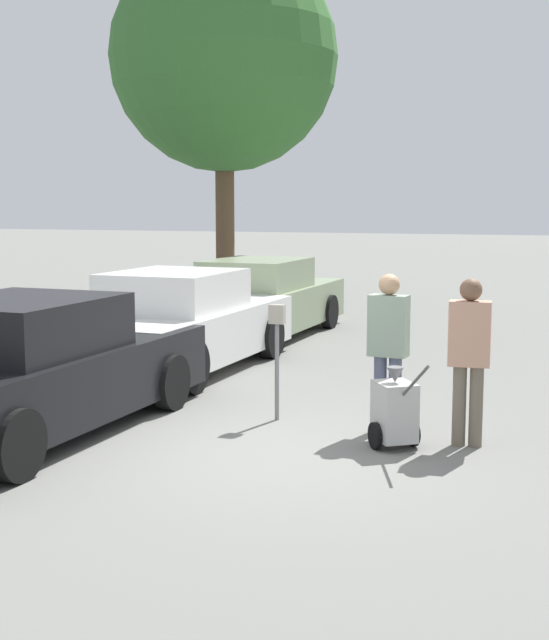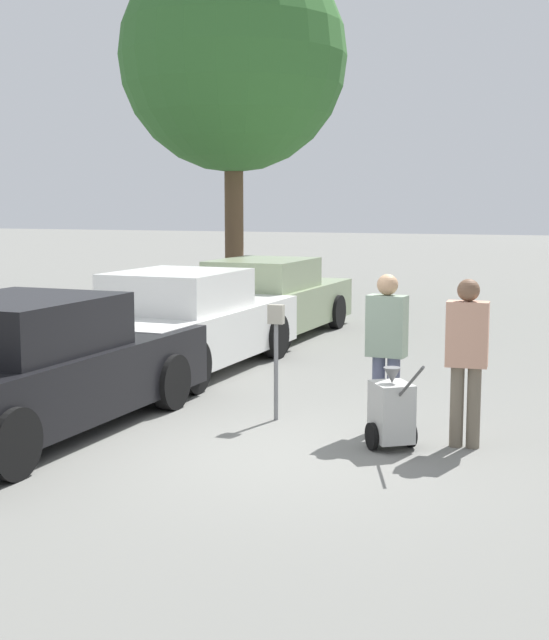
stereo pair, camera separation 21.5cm
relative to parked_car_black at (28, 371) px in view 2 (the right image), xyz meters
The scene contains 9 objects.
ground_plane 2.73m from the parked_car_black, ahead, with size 120.00×120.00×0.00m, color slate.
parked_car_black is the anchor object (origin of this frame).
parked_car_white 3.82m from the parked_car_black, 90.00° to the left, with size 2.12×4.70×1.50m.
parked_car_sage 7.35m from the parked_car_black, 90.00° to the left, with size 2.06×4.91×1.46m.
parking_meter 2.76m from the parked_car_black, 31.67° to the left, with size 0.18×0.09×1.35m.
person_worker 3.91m from the parked_car_black, 19.98° to the left, with size 0.44×0.26×1.74m.
person_supervisor 4.69m from the parked_car_black, 12.74° to the left, with size 0.43×0.25×1.74m.
equipment_cart 3.94m from the parked_car_black, 10.57° to the left, with size 0.72×0.92×1.00m.
shade_tree 12.67m from the parked_car_black, 101.51° to the left, with size 5.23×5.23×8.40m.
Camera 2 is at (3.15, -8.20, 2.52)m, focal length 50.00 mm.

